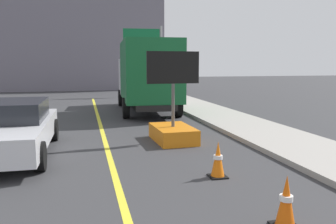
{
  "coord_description": "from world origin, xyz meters",
  "views": [
    {
      "loc": [
        -0.57,
        0.39,
        2.34
      ],
      "look_at": [
        0.97,
        6.71,
        1.42
      ],
      "focal_mm": 36.85,
      "sensor_mm": 36.0,
      "label": 1
    }
  ],
  "objects": [
    {
      "name": "lane_center_stripe",
      "position": [
        0.0,
        6.0,
        0.0
      ],
      "size": [
        0.14,
        36.0,
        0.01
      ],
      "primitive_type": "cube",
      "color": "yellow",
      "rests_on": "ground"
    },
    {
      "name": "arrow_board_trailer",
      "position": [
        2.02,
        10.34,
        0.48
      ],
      "size": [
        1.6,
        1.84,
        2.7
      ],
      "color": "orange",
      "rests_on": "ground"
    },
    {
      "name": "box_truck",
      "position": [
        2.41,
        16.88,
        1.82
      ],
      "size": [
        2.89,
        7.14,
        3.35
      ],
      "color": "black",
      "rests_on": "ground"
    },
    {
      "name": "pickup_car",
      "position": [
        -2.48,
        9.8,
        0.7
      ],
      "size": [
        2.18,
        4.78,
        1.38
      ],
      "color": "silver",
      "rests_on": "ground"
    },
    {
      "name": "highway_guide_sign",
      "position": [
        4.15,
        25.04,
        3.42
      ],
      "size": [
        2.78,
        0.33,
        5.0
      ],
      "color": "gray",
      "rests_on": "ground"
    },
    {
      "name": "far_building_block",
      "position": [
        -0.99,
        34.26,
        4.18
      ],
      "size": [
        15.21,
        6.22,
        8.36
      ],
      "primitive_type": "cube",
      "color": "slate",
      "rests_on": "ground"
    },
    {
      "name": "traffic_cone_near_sign",
      "position": [
        2.18,
        4.55,
        0.38
      ],
      "size": [
        0.36,
        0.36,
        0.77
      ],
      "color": "black",
      "rests_on": "ground"
    },
    {
      "name": "traffic_cone_mid_lane",
      "position": [
        2.07,
        6.86,
        0.37
      ],
      "size": [
        0.36,
        0.36,
        0.75
      ],
      "color": "black",
      "rests_on": "ground"
    }
  ]
}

